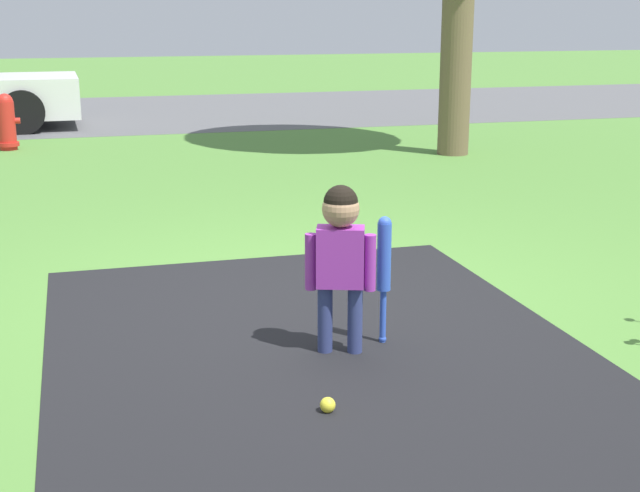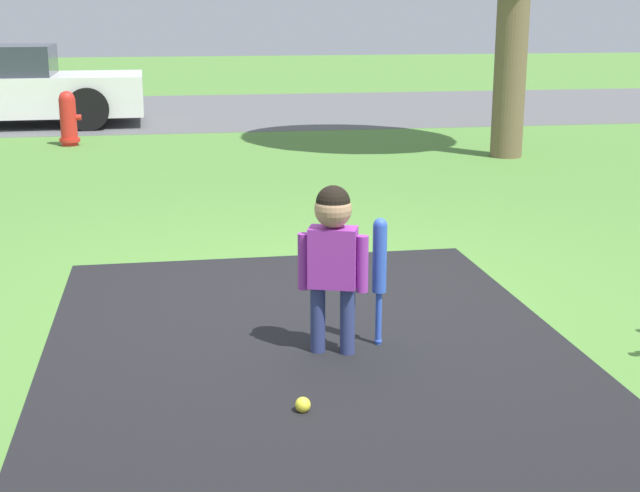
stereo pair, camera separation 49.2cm
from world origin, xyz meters
name	(u,v)px [view 1 (the left image)]	position (x,y,z in m)	size (l,w,h in m)	color
ground_plane	(300,298)	(0.00, 0.00, 0.00)	(60.00, 60.00, 0.00)	#518438
street_strip	(149,112)	(0.00, 10.93, 0.00)	(40.00, 6.00, 0.01)	#59595B
child	(340,246)	(-0.02, -0.95, 0.59)	(0.36, 0.21, 0.91)	navy
baseball_bat	(384,262)	(0.25, -0.87, 0.46)	(0.08, 0.08, 0.72)	blue
sports_ball	(328,405)	(-0.29, -1.64, 0.04)	(0.07, 0.07, 0.07)	yellow
fire_hydrant	(7,122)	(-2.15, 7.00, 0.36)	(0.31, 0.27, 0.73)	red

